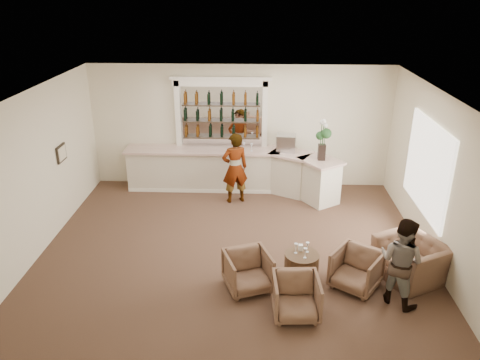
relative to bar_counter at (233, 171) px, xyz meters
name	(u,v)px	position (x,y,z in m)	size (l,w,h in m)	color
ground	(234,247)	(0.16, -3.00, -0.57)	(8.00, 8.00, 0.00)	brown
room_shell	(243,132)	(0.33, -2.29, 1.77)	(8.04, 7.02, 3.32)	#F3E9C9
bar_counter	(233,171)	(0.00, 0.00, 0.00)	(5.72, 1.80, 1.14)	white
back_bar_alcove	(221,113)	(-0.34, 0.41, 1.46)	(2.64, 0.25, 3.00)	white
cocktail_table	(301,265)	(1.50, -4.02, -0.32)	(0.65, 0.65, 0.50)	#49321F
sommelier	(235,168)	(0.07, -0.68, 0.34)	(0.67, 0.44, 1.83)	gray
guest	(401,261)	(3.12, -4.69, 0.24)	(0.79, 0.61, 1.62)	gray
armchair_left	(248,271)	(0.49, -4.42, -0.21)	(0.78, 0.80, 0.73)	brown
armchair_center	(296,297)	(1.32, -5.14, -0.21)	(0.77, 0.79, 0.72)	brown
armchair_right	(356,270)	(2.47, -4.29, -0.20)	(0.79, 0.81, 0.74)	brown
armchair_far	(411,260)	(3.56, -3.94, -0.19)	(1.17, 1.02, 0.76)	brown
espresso_machine	(286,143)	(1.38, 0.04, 0.78)	(0.49, 0.41, 0.43)	#B9B9BE
flower_vase	(323,137)	(2.23, -0.59, 1.15)	(0.28, 0.28, 1.04)	black
wine_glass_bar_left	(244,146)	(0.27, 0.07, 0.67)	(0.07, 0.07, 0.21)	white
wine_glass_bar_right	(252,147)	(0.48, -0.02, 0.67)	(0.07, 0.07, 0.21)	white
wine_glass_tbl_a	(296,248)	(1.38, -3.99, 0.03)	(0.07, 0.07, 0.21)	white
wine_glass_tbl_b	(307,247)	(1.60, -3.94, 0.03)	(0.07, 0.07, 0.21)	white
wine_glass_tbl_c	(305,253)	(1.54, -4.15, 0.03)	(0.07, 0.07, 0.21)	white
napkin_holder	(301,248)	(1.48, -3.88, -0.01)	(0.08, 0.08, 0.12)	white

